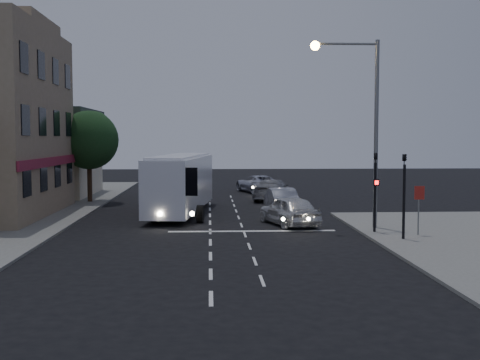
{
  "coord_description": "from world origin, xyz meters",
  "views": [
    {
      "loc": [
        -0.04,
        -26.41,
        4.45
      ],
      "look_at": [
        1.62,
        5.7,
        2.2
      ],
      "focal_mm": 45.0,
      "sensor_mm": 36.0,
      "label": 1
    }
  ],
  "objects": [
    {
      "name": "regulatory_sign",
      "position": [
        9.3,
        -0.24,
        1.6
      ],
      "size": [
        0.45,
        0.12,
        2.2
      ],
      "color": "slate",
      "rests_on": "sidewalk_near"
    },
    {
      "name": "traffic_signal_main",
      "position": [
        7.6,
        0.78,
        2.42
      ],
      "size": [
        0.25,
        0.35,
        4.1
      ],
      "color": "black",
      "rests_on": "sidewalk_near"
    },
    {
      "name": "car_suv",
      "position": [
        4.03,
        3.8,
        0.77
      ],
      "size": [
        3.04,
        4.83,
        1.53
      ],
      "primitive_type": "imported",
      "rotation": [
        0.0,
        0.0,
        3.44
      ],
      "color": "silver",
      "rests_on": "ground"
    },
    {
      "name": "streetlight",
      "position": [
        7.34,
        2.2,
        5.73
      ],
      "size": [
        3.32,
        0.44,
        9.0
      ],
      "color": "slate",
      "rests_on": "sidewalk_near"
    },
    {
      "name": "road_markings",
      "position": [
        1.29,
        3.31,
        0.0
      ],
      "size": [
        8.0,
        30.55,
        0.01
      ],
      "color": "silver",
      "rests_on": "ground"
    },
    {
      "name": "traffic_signal_side",
      "position": [
        8.3,
        -1.2,
        2.42
      ],
      "size": [
        0.18,
        0.15,
        4.1
      ],
      "color": "black",
      "rests_on": "sidewalk_near"
    },
    {
      "name": "low_building_north",
      "position": [
        -13.5,
        20.0,
        3.39
      ],
      "size": [
        9.4,
        9.4,
        6.5
      ],
      "color": "beige",
      "rests_on": "sidewalk_far"
    },
    {
      "name": "car_sedan_c",
      "position": [
        3.93,
        22.41,
        0.72
      ],
      "size": [
        3.82,
        5.62,
        1.43
      ],
      "primitive_type": "imported",
      "rotation": [
        0.0,
        0.0,
        3.45
      ],
      "color": "#AAACBC",
      "rests_on": "ground"
    },
    {
      "name": "ground",
      "position": [
        0.0,
        0.0,
        0.0
      ],
      "size": [
        120.0,
        120.0,
        0.0
      ],
      "primitive_type": "plane",
      "color": "black"
    },
    {
      "name": "street_tree",
      "position": [
        -8.21,
        15.02,
        4.5
      ],
      "size": [
        4.0,
        4.0,
        6.2
      ],
      "color": "black",
      "rests_on": "sidewalk_far"
    },
    {
      "name": "car_sedan_b",
      "position": [
        4.49,
        16.22,
        0.76
      ],
      "size": [
        3.65,
        5.61,
        1.51
      ],
      "primitive_type": "imported",
      "rotation": [
        0.0,
        0.0,
        2.82
      ],
      "color": "gray",
      "rests_on": "ground"
    },
    {
      "name": "tour_bus",
      "position": [
        -1.69,
        8.92,
        1.87
      ],
      "size": [
        3.7,
        11.49,
        3.46
      ],
      "rotation": [
        0.0,
        0.0,
        -0.12
      ],
      "color": "silver",
      "rests_on": "ground"
    },
    {
      "name": "car_sedan_a",
      "position": [
        4.34,
        10.08,
        0.71
      ],
      "size": [
        1.74,
        4.38,
        1.42
      ],
      "primitive_type": "imported",
      "rotation": [
        0.0,
        0.0,
        3.2
      ],
      "color": "#A9ABB6",
      "rests_on": "ground"
    }
  ]
}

